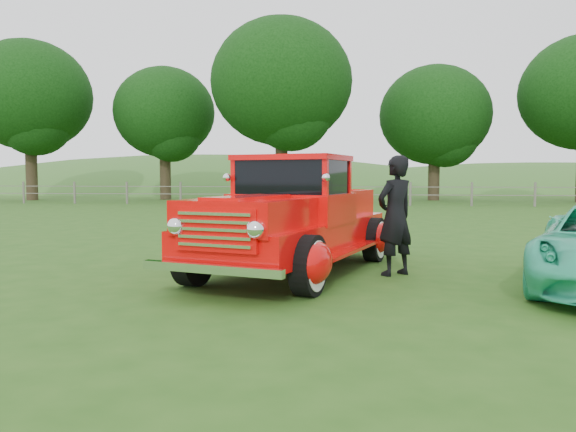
# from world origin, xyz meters

# --- Properties ---
(ground) EXTENTS (140.00, 140.00, 0.00)m
(ground) POSITION_xyz_m (0.00, 0.00, 0.00)
(ground) COLOR #265115
(ground) RESTS_ON ground
(distant_hills) EXTENTS (116.00, 60.00, 18.00)m
(distant_hills) POSITION_xyz_m (-4.08, 59.46, -4.55)
(distant_hills) COLOR #336A27
(distant_hills) RESTS_ON ground
(fence_line) EXTENTS (48.00, 0.12, 1.20)m
(fence_line) POSITION_xyz_m (0.00, 22.00, 0.60)
(fence_line) COLOR #6A6459
(fence_line) RESTS_ON ground
(tree_far_west) EXTENTS (7.60, 7.60, 9.93)m
(tree_far_west) POSITION_xyz_m (-20.00, 26.00, 6.49)
(tree_far_west) COLOR #312418
(tree_far_west) RESTS_ON ground
(tree_mid_west) EXTENTS (6.40, 6.40, 8.46)m
(tree_mid_west) POSITION_xyz_m (-12.00, 28.00, 5.55)
(tree_mid_west) COLOR #312418
(tree_mid_west) RESTS_ON ground
(tree_near_west) EXTENTS (8.00, 8.00, 10.42)m
(tree_near_west) POSITION_xyz_m (-4.00, 25.00, 6.80)
(tree_near_west) COLOR #312418
(tree_near_west) RESTS_ON ground
(tree_near_east) EXTENTS (6.80, 6.80, 8.33)m
(tree_near_east) POSITION_xyz_m (5.00, 29.00, 5.25)
(tree_near_east) COLOR #312418
(tree_near_east) RESTS_ON ground
(red_pickup) EXTENTS (3.19, 5.27, 1.78)m
(red_pickup) POSITION_xyz_m (-0.42, 1.59, 0.80)
(red_pickup) COLOR black
(red_pickup) RESTS_ON ground
(man) EXTENTS (0.77, 0.75, 1.77)m
(man) POSITION_xyz_m (1.08, 1.55, 0.89)
(man) COLOR black
(man) RESTS_ON ground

